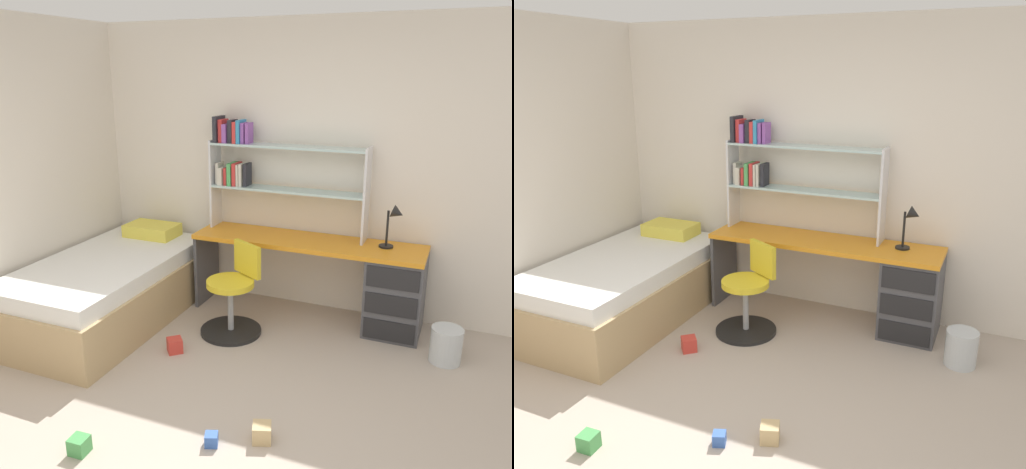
% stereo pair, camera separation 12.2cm
% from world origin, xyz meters
% --- Properties ---
extents(ground_plane, '(5.43, 5.70, 0.02)m').
position_xyz_m(ground_plane, '(0.00, 0.00, -0.01)').
color(ground_plane, '#B2A393').
extents(room_shell, '(5.43, 5.70, 2.59)m').
position_xyz_m(room_shell, '(-1.15, 1.16, 1.29)').
color(room_shell, silver).
rests_on(room_shell, ground_plane).
extents(desk, '(2.03, 0.50, 0.73)m').
position_xyz_m(desk, '(0.49, 2.07, 0.42)').
color(desk, orange).
rests_on(desk, ground_plane).
extents(bookshelf_hutch, '(1.44, 0.22, 1.02)m').
position_xyz_m(bookshelf_hutch, '(-0.55, 2.21, 1.34)').
color(bookshelf_hutch, silver).
rests_on(bookshelf_hutch, desk).
extents(desk_lamp, '(0.20, 0.17, 0.38)m').
position_xyz_m(desk_lamp, '(0.67, 2.10, 0.98)').
color(desk_lamp, black).
rests_on(desk_lamp, desk).
extents(swivel_chair, '(0.52, 0.52, 0.77)m').
position_xyz_m(swivel_chair, '(-0.53, 1.55, 0.30)').
color(swivel_chair, black).
rests_on(swivel_chair, ground_plane).
extents(bed_platform, '(1.07, 1.96, 0.69)m').
position_xyz_m(bed_platform, '(-1.66, 1.36, 0.29)').
color(bed_platform, tan).
rests_on(bed_platform, ground_plane).
extents(waste_bin, '(0.24, 0.24, 0.28)m').
position_xyz_m(waste_bin, '(1.17, 1.73, 0.14)').
color(waste_bin, silver).
rests_on(waste_bin, ground_plane).
extents(toy_block_green_0, '(0.11, 0.11, 0.10)m').
position_xyz_m(toy_block_green_0, '(-0.73, -0.17, 0.05)').
color(toy_block_green_0, '#479E51').
rests_on(toy_block_green_0, ground_plane).
extents(toy_block_natural_1, '(0.14, 0.14, 0.11)m').
position_xyz_m(toy_block_natural_1, '(0.22, 0.34, 0.06)').
color(toy_block_natural_1, tan).
rests_on(toy_block_natural_1, ground_plane).
extents(toy_block_blue_2, '(0.10, 0.10, 0.08)m').
position_xyz_m(toy_block_blue_2, '(-0.05, 0.19, 0.04)').
color(toy_block_blue_2, '#3860B7').
rests_on(toy_block_blue_2, ground_plane).
extents(toy_block_red_3, '(0.16, 0.16, 0.11)m').
position_xyz_m(toy_block_red_3, '(-0.82, 1.06, 0.06)').
color(toy_block_red_3, red).
rests_on(toy_block_red_3, ground_plane).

